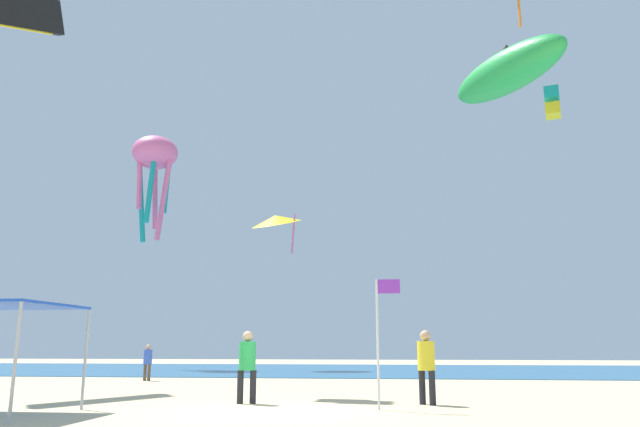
% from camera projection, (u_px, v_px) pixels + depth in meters
% --- Properties ---
extents(ground, '(110.00, 110.00, 0.10)m').
position_uv_depth(ground, '(267.00, 413.00, 14.35)').
color(ground, '#D1BA8C').
extents(ocean_strip, '(110.00, 21.67, 0.03)m').
position_uv_depth(ocean_strip, '(350.00, 370.00, 38.93)').
color(ocean_strip, '#28608C').
rests_on(ocean_strip, ground).
extents(person_near_tent, '(0.45, 0.45, 1.91)m').
position_uv_depth(person_near_tent, '(426.00, 361.00, 16.03)').
color(person_near_tent, black).
rests_on(person_near_tent, ground).
extents(person_leftmost, '(0.50, 0.45, 1.90)m').
position_uv_depth(person_leftmost, '(247.00, 361.00, 16.36)').
color(person_leftmost, black).
rests_on(person_leftmost, ground).
extents(person_central, '(0.38, 0.37, 1.57)m').
position_uv_depth(person_central, '(148.00, 359.00, 26.93)').
color(person_central, brown).
rests_on(person_central, ground).
extents(banner_flag, '(0.61, 0.06, 3.13)m').
position_uv_depth(banner_flag, '(381.00, 329.00, 14.96)').
color(banner_flag, silver).
rests_on(banner_flag, ground).
extents(kite_box_teal, '(1.16, 1.25, 2.09)m').
position_uv_depth(kite_box_teal, '(552.00, 102.00, 39.60)').
color(kite_box_teal, teal).
extents(kite_inflatable_green, '(7.15, 8.70, 3.29)m').
position_uv_depth(kite_inflatable_green, '(507.00, 71.00, 35.99)').
color(kite_inflatable_green, green).
extents(kite_octopus_pink, '(4.57, 4.57, 7.65)m').
position_uv_depth(kite_octopus_pink, '(155.00, 158.00, 43.64)').
color(kite_octopus_pink, pink).
extents(kite_parafoil_black, '(1.50, 5.22, 3.20)m').
position_uv_depth(kite_parafoil_black, '(16.00, 10.00, 25.66)').
color(kite_parafoil_black, black).
extents(kite_delta_yellow, '(4.48, 4.49, 3.17)m').
position_uv_depth(kite_delta_yellow, '(276.00, 220.00, 40.53)').
color(kite_delta_yellow, yellow).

